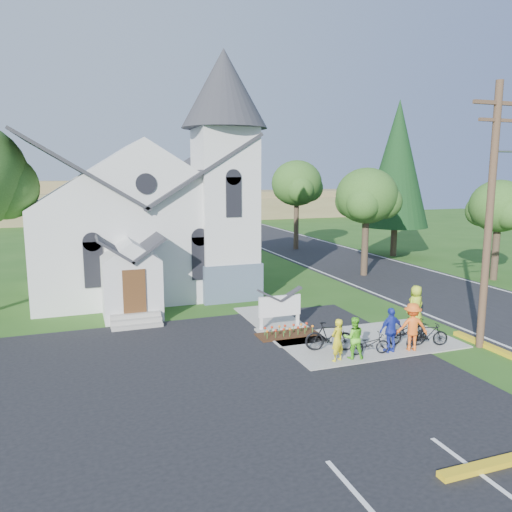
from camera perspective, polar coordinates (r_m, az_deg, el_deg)
name	(u,v)px	position (r m, az deg, el deg)	size (l,w,h in m)	color
ground	(340,350)	(19.69, 9.63, -10.58)	(120.00, 120.00, 0.00)	#275317
parking_lot	(167,400)	(15.72, -10.16, -15.91)	(20.00, 16.00, 0.02)	black
road	(359,266)	(37.13, 11.74, -1.11)	(8.00, 90.00, 0.02)	black
sidewalk	(367,341)	(20.83, 12.60, -9.48)	(7.00, 4.00, 0.05)	gray
church	(147,199)	(28.81, -12.40, 6.36)	(12.35, 12.00, 13.00)	silver
church_sign	(280,306)	(21.62, 2.73, -5.77)	(2.20, 0.40, 1.70)	gray
flower_bed	(288,335)	(21.11, 3.65, -8.97)	(2.60, 1.10, 0.07)	#361F0E
utility_pole	(491,208)	(20.65, 25.30, 4.94)	(3.45, 0.28, 10.00)	#4D3826
tree_road_near	(367,196)	(33.22, 12.53, 6.67)	(4.00, 4.00, 7.05)	#3B2920
tree_road_mid	(297,184)	(44.01, 4.68, 8.25)	(4.40, 4.40, 7.80)	#3B2920
tree_road_far	(499,207)	(34.56, 26.02, 5.09)	(3.60, 3.60, 6.30)	#3B2920
conifer	(397,164)	(41.80, 15.85, 10.06)	(5.20, 5.20, 12.40)	#3B2920
distant_hills	(168,205)	(73.60, -10.01, 5.82)	(61.00, 10.00, 5.60)	olive
cyclist_0	(337,340)	(18.26, 9.28, -9.45)	(0.57, 0.37, 1.55)	yellow
bike_0	(370,344)	(19.23, 12.87, -9.76)	(0.53, 1.53, 0.80)	black
cyclist_1	(354,338)	(18.61, 11.10, -9.14)	(0.75, 0.59, 1.55)	#65DC29
bike_1	(330,336)	(19.28, 8.44, -9.06)	(0.53, 1.88, 1.13)	black
cyclist_2	(391,330)	(19.52, 15.18, -8.16)	(1.00, 0.42, 1.71)	#2131A9
bike_2	(417,335)	(20.66, 17.88, -8.62)	(0.54, 1.54, 0.81)	black
cyclist_3	(412,327)	(19.94, 17.42, -7.71)	(1.18, 0.68, 1.83)	orange
bike_3	(429,334)	(20.76, 19.12, -8.46)	(0.43, 1.51, 0.91)	black
cyclist_4	(416,305)	(23.28, 17.81, -5.35)	(0.86, 0.56, 1.77)	#B1CB26
bike_4	(407,331)	(20.82, 16.89, -8.17)	(0.66, 1.89, 0.99)	black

